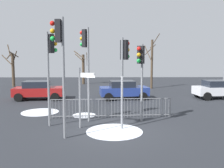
# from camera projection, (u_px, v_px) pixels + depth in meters

# --- Properties ---
(ground_plane) EXTENTS (60.00, 60.00, 0.00)m
(ground_plane) POSITION_uv_depth(u_px,v_px,m) (112.00, 130.00, 11.50)
(ground_plane) COLOR #26282D
(traffic_light_mid_left) EXTENTS (0.50, 0.43, 4.85)m
(traffic_light_mid_left) POSITION_uv_depth(u_px,v_px,m) (86.00, 53.00, 12.82)
(traffic_light_mid_left) COLOR slate
(traffic_light_mid_left) RESTS_ON ground
(traffic_light_foreground_right) EXTENTS (0.47, 0.46, 4.55)m
(traffic_light_foreground_right) POSITION_uv_depth(u_px,v_px,m) (51.00, 58.00, 11.99)
(traffic_light_foreground_right) COLOR slate
(traffic_light_foreground_right) RESTS_ON ground
(traffic_light_foreground_left) EXTENTS (0.57, 0.34, 4.95)m
(traffic_light_foreground_left) POSITION_uv_depth(u_px,v_px,m) (60.00, 51.00, 10.02)
(traffic_light_foreground_left) COLOR slate
(traffic_light_foreground_left) RESTS_ON ground
(traffic_light_rear_right) EXTENTS (0.45, 0.48, 4.24)m
(traffic_light_rear_right) POSITION_uv_depth(u_px,v_px,m) (124.00, 63.00, 11.54)
(traffic_light_rear_right) COLOR slate
(traffic_light_rear_right) RESTS_ON ground
(traffic_light_rear_left) EXTENTS (0.43, 0.51, 4.02)m
(traffic_light_rear_left) POSITION_uv_depth(u_px,v_px,m) (141.00, 65.00, 12.68)
(traffic_light_rear_left) COLOR slate
(traffic_light_rear_left) RESTS_ON ground
(direction_sign_post) EXTENTS (0.78, 0.22, 2.87)m
(direction_sign_post) POSITION_uv_depth(u_px,v_px,m) (81.00, 94.00, 11.73)
(direction_sign_post) COLOR slate
(direction_sign_post) RESTS_ON ground
(pedestrian_guard_railing) EXTENTS (6.71, 0.46, 1.07)m
(pedestrian_guard_railing) POSITION_uv_depth(u_px,v_px,m) (112.00, 108.00, 13.87)
(pedestrian_guard_railing) COLOR slate
(pedestrian_guard_railing) RESTS_ON ground
(car_white_near) EXTENTS (3.93, 2.20, 1.47)m
(car_white_near) POSITION_uv_depth(u_px,v_px,m) (218.00, 89.00, 20.26)
(car_white_near) COLOR silver
(car_white_near) RESTS_ON ground
(car_red_far) EXTENTS (3.93, 2.20, 1.47)m
(car_red_far) POSITION_uv_depth(u_px,v_px,m) (38.00, 90.00, 19.74)
(car_red_far) COLOR maroon
(car_red_far) RESTS_ON ground
(car_blue_mid) EXTENTS (3.98, 2.32, 1.47)m
(car_blue_mid) POSITION_uv_depth(u_px,v_px,m) (124.00, 89.00, 19.98)
(car_blue_mid) COLOR navy
(car_blue_mid) RESTS_ON ground
(bare_tree_left) EXTENTS (1.84, 1.62, 4.73)m
(bare_tree_left) POSITION_uv_depth(u_px,v_px,m) (13.00, 67.00, 28.08)
(bare_tree_left) COLOR #473828
(bare_tree_left) RESTS_ON ground
(bare_tree_centre) EXTENTS (1.68, 1.68, 4.11)m
(bare_tree_centre) POSITION_uv_depth(u_px,v_px,m) (83.00, 68.00, 30.79)
(bare_tree_centre) COLOR #473828
(bare_tree_centre) RESTS_ON ground
(bare_tree_right) EXTENTS (1.63, 1.63, 5.82)m
(bare_tree_right) POSITION_uv_depth(u_px,v_px,m) (152.00, 62.00, 26.50)
(bare_tree_right) COLOR #473828
(bare_tree_right) RESTS_ON ground
(snow_patch_kerb) EXTENTS (2.57, 2.57, 0.01)m
(snow_patch_kerb) POSITION_uv_depth(u_px,v_px,m) (114.00, 131.00, 11.32)
(snow_patch_kerb) COLOR silver
(snow_patch_kerb) RESTS_ON ground
(snow_patch_island) EXTENTS (1.38, 1.38, 0.01)m
(snow_patch_island) POSITION_uv_depth(u_px,v_px,m) (84.00, 115.00, 14.44)
(snow_patch_island) COLOR white
(snow_patch_island) RESTS_ON ground
(snow_patch_verge) EXTENTS (2.24, 2.24, 0.01)m
(snow_patch_verge) POSITION_uv_depth(u_px,v_px,m) (40.00, 112.00, 15.25)
(snow_patch_verge) COLOR white
(snow_patch_verge) RESTS_ON ground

